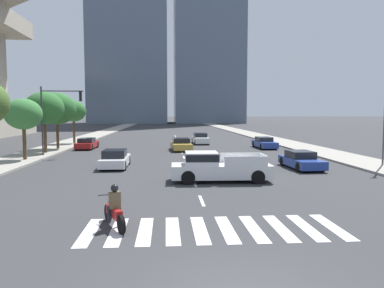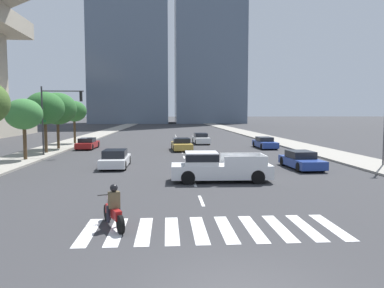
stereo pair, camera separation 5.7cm
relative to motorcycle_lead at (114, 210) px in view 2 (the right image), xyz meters
name	(u,v)px [view 2 (the right image)]	position (x,y,z in m)	size (l,w,h in m)	color
sidewalk_east	(312,149)	(16.91, 24.97, -0.51)	(4.00, 260.00, 0.15)	gray
sidewalk_west	(45,151)	(-10.31, 24.97, -0.51)	(4.00, 260.00, 0.15)	gray
crosswalk_near	(213,229)	(3.30, -0.46, -0.58)	(8.55, 2.91, 0.01)	silver
lane_divider_center	(181,148)	(3.30, 27.54, -0.58)	(0.14, 50.00, 0.01)	silver
motorcycle_lead	(114,210)	(0.00, 0.00, 0.00)	(1.13, 2.05, 1.49)	black
pickup_truck	(216,167)	(4.57, 8.05, 0.23)	(5.62, 2.06, 1.67)	silver
sedan_blue_0	(301,160)	(11.14, 12.54, -0.02)	(1.98, 4.48, 1.20)	navy
sedan_gold_1	(182,145)	(3.32, 25.59, 0.00)	(2.13, 4.73, 1.24)	#B28E38
sedan_blue_2	(265,143)	(12.55, 27.33, -0.01)	(1.80, 4.79, 1.22)	navy
sedan_white_3	(201,139)	(6.07, 33.61, 0.03)	(1.92, 4.72, 1.32)	silver
sedan_white_4	(115,159)	(-1.85, 13.94, 0.00)	(1.81, 4.41, 1.27)	silver
sedan_red_5	(88,144)	(-6.72, 27.78, -0.03)	(1.84, 4.36, 1.19)	maroon
traffic_signal_far	(57,109)	(-7.80, 20.92, 3.64)	(3.93, 0.28, 6.02)	#333335
street_tree_second	(24,114)	(-9.51, 17.79, 3.15)	(2.88, 2.88, 4.83)	#4C3823
street_tree_third	(45,108)	(-9.51, 22.89, 3.70)	(3.57, 3.57, 5.67)	#4C3823
street_tree_fourth	(57,109)	(-9.51, 26.84, 3.72)	(3.88, 3.88, 5.81)	#4C3823
street_tree_fifth	(74,111)	(-9.51, 33.75, 3.46)	(2.97, 2.97, 5.18)	#4C3823
office_tower_left_skyline	(129,1)	(-11.92, 129.77, 44.91)	(28.51, 22.06, 103.44)	slate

